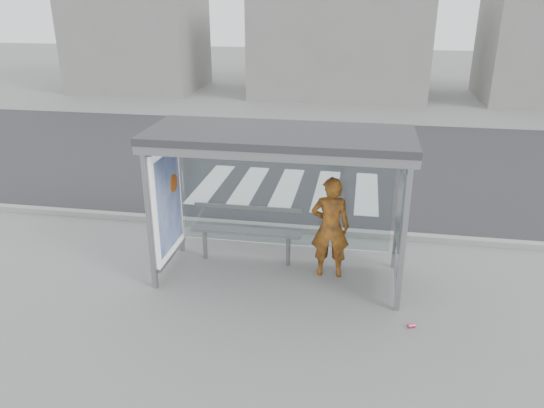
{
  "coord_description": "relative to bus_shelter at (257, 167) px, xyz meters",
  "views": [
    {
      "loc": [
        1.28,
        -8.06,
        4.68
      ],
      "look_at": [
        -0.15,
        0.2,
        1.3
      ],
      "focal_mm": 35.0,
      "sensor_mm": 36.0,
      "label": 1
    }
  ],
  "objects": [
    {
      "name": "road",
      "position": [
        0.37,
        6.94,
        -1.98
      ],
      "size": [
        30.0,
        10.0,
        0.01
      ],
      "primitive_type": "cube",
      "color": "#252527",
      "rests_on": "ground"
    },
    {
      "name": "curb",
      "position": [
        0.37,
        1.89,
        -1.92
      ],
      "size": [
        30.0,
        0.18,
        0.12
      ],
      "primitive_type": "cube",
      "color": "gray",
      "rests_on": "ground"
    },
    {
      "name": "building_center",
      "position": [
        0.37,
        17.94,
        0.52
      ],
      "size": [
        8.0,
        5.0,
        5.0
      ],
      "primitive_type": "cube",
      "color": "slate",
      "rests_on": "ground"
    },
    {
      "name": "person",
      "position": [
        1.23,
        0.19,
        -1.07
      ],
      "size": [
        0.69,
        0.47,
        1.83
      ],
      "primitive_type": "imported",
      "rotation": [
        0.0,
        0.0,
        3.2
      ],
      "color": "#D44A13",
      "rests_on": "ground"
    },
    {
      "name": "bench",
      "position": [
        -0.31,
        0.43,
        -1.37
      ],
      "size": [
        2.01,
        0.33,
        1.04
      ],
      "color": "slate",
      "rests_on": "ground"
    },
    {
      "name": "building_left",
      "position": [
        -9.63,
        17.94,
        1.02
      ],
      "size": [
        6.0,
        5.0,
        6.0
      ],
      "primitive_type": "cube",
      "color": "slate",
      "rests_on": "ground"
    },
    {
      "name": "ground",
      "position": [
        0.37,
        -0.06,
        -1.98
      ],
      "size": [
        80.0,
        80.0,
        0.0
      ],
      "primitive_type": "plane",
      "color": "slate",
      "rests_on": "ground"
    },
    {
      "name": "crosswalk",
      "position": [
        -0.13,
        4.44,
        -1.98
      ],
      "size": [
        4.55,
        3.0,
        0.0
      ],
      "color": "silver",
      "rests_on": "ground"
    },
    {
      "name": "soda_can",
      "position": [
        2.57,
        -1.21,
        -1.95
      ],
      "size": [
        0.13,
        0.1,
        0.06
      ],
      "primitive_type": "cylinder",
      "rotation": [
        0.0,
        1.57,
        0.38
      ],
      "color": "#D73F6E",
      "rests_on": "ground"
    },
    {
      "name": "bus_shelter",
      "position": [
        0.0,
        0.0,
        0.0
      ],
      "size": [
        4.25,
        1.65,
        2.62
      ],
      "color": "gray",
      "rests_on": "ground"
    }
  ]
}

